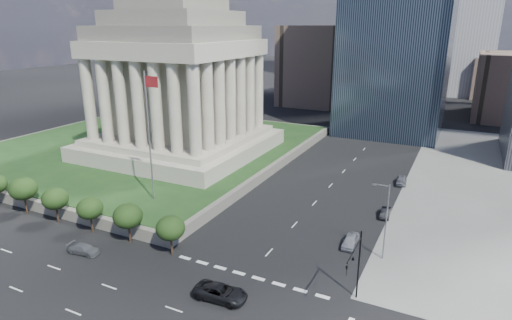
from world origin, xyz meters
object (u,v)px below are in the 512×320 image
Objects in this scene: suv_grey at (84,249)px; parked_sedan_mid at (386,213)px; parked_sedan_near at (350,241)px; parked_sedan_far at (401,180)px; war_memorial at (177,60)px; flagpole at (149,130)px; street_lamp_north at (385,218)px; traffic_signal_ne at (355,263)px; pickup_truck at (221,292)px.

parked_sedan_mid is (32.80, 28.72, 0.00)m from suv_grey.
parked_sedan_far is at bearing 82.81° from parked_sedan_near.
parked_sedan_near is at bearing -26.66° from war_memorial.
parked_sedan_far is (45.50, 5.61, -20.64)m from war_memorial.
street_lamp_north is (35.16, 1.00, -7.45)m from flagpole.
traffic_signal_ne is 1.83× the size of suv_grey.
suv_grey is at bearing -172.28° from traffic_signal_ne.
parked_sedan_far is at bearing 7.03° from war_memorial.
parked_sedan_mid is at bearing 22.54° from flagpole.
traffic_signal_ne is 2.06× the size of parked_sedan_mid.
pickup_truck is at bearing -159.00° from traffic_signal_ne.
street_lamp_north reaches higher than parked_sedan_far.
parked_sedan_mid is (-1.83, 12.83, -5.02)m from street_lamp_north.
flagpole is at bearing 50.46° from pickup_truck.
parked_sedan_near is 11.69m from parked_sedan_mid.
war_memorial is 1.95× the size of flagpole.
flagpole reaches higher than street_lamp_north.
traffic_signal_ne is at bearing -89.24° from suv_grey.
war_memorial is at bearing 154.08° from street_lamp_north.
war_memorial is at bearing 143.58° from traffic_signal_ne.
traffic_signal_ne is (34.33, -10.30, -7.86)m from flagpole.
street_lamp_north is 2.25× the size of parked_sedan_near.
parked_sedan_near is at bearing -32.12° from pickup_truck.
war_memorial reaches higher than traffic_signal_ne.
parked_sedan_mid is at bearing -55.76° from suv_grey.
traffic_signal_ne reaches higher than parked_sedan_near.
street_lamp_north is (0.83, 11.30, 0.41)m from traffic_signal_ne.
parked_sedan_mid is (45.50, -10.17, -20.76)m from war_memorial.
traffic_signal_ne is 1.80× the size of parked_sedan_near.
war_memorial is 60.00m from traffic_signal_ne.
parked_sedan_mid is at bearing 98.11° from street_lamp_north.
parked_sedan_mid is (2.50, 11.42, -0.12)m from parked_sedan_near.
street_lamp_north is at bearing -91.31° from parked_sedan_far.
suv_grey is at bearing 84.99° from pickup_truck.
war_memorial is 8.76× the size of parked_sedan_far.
parked_sedan_near is 1.15× the size of parked_sedan_mid.
pickup_truck is 1.35× the size of suv_grey.
pickup_truck is 31.51m from parked_sedan_mid.
parked_sedan_near is (30.83, 2.41, -12.36)m from flagpole.
pickup_truck is (-13.02, -5.00, -4.43)m from traffic_signal_ne.
flagpole reaches higher than parked_sedan_mid.
suv_grey is (-33.80, -4.58, -4.62)m from traffic_signal_ne.
parked_sedan_mid is (33.33, 13.83, -12.47)m from flagpole.
parked_sedan_far reaches higher than parked_sedan_mid.
pickup_truck is (33.48, -39.30, -20.58)m from war_memorial.
war_memorial is 10.05× the size of parked_sedan_mid.
war_memorial reaches higher than pickup_truck.
war_memorial is at bearing -177.94° from parked_sedan_far.
flagpole is 35.95m from street_lamp_north.
suv_grey is 34.89m from parked_sedan_near.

